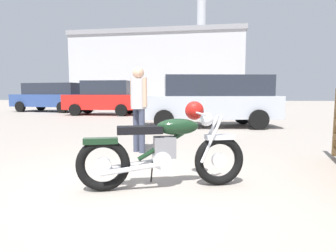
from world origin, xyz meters
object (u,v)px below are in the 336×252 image
object	(u,v)px
white_estate_far	(52,96)
bystander	(139,101)
pale_sedan_back	(210,99)
vintage_motorcycle	(167,148)
blue_hatchback_right	(105,97)

from	to	relation	value
white_estate_far	bystander	bearing A→B (deg)	135.18
bystander	pale_sedan_back	bearing A→B (deg)	-159.93
vintage_motorcycle	blue_hatchback_right	xyz separation A→B (m)	(-4.72, 11.55, 0.43)
bystander	white_estate_far	world-z (taller)	white_estate_far
vintage_motorcycle	blue_hatchback_right	size ratio (longest dim) A/B	0.52
vintage_motorcycle	bystander	xyz separation A→B (m)	(-0.81, 2.09, 0.53)
blue_hatchback_right	vintage_motorcycle	bearing A→B (deg)	112.32
vintage_motorcycle	white_estate_far	bearing A→B (deg)	106.61
vintage_motorcycle	white_estate_far	size ratio (longest dim) A/B	0.41
blue_hatchback_right	white_estate_far	distance (m)	4.64
pale_sedan_back	blue_hatchback_right	bearing A→B (deg)	-50.68
vintage_motorcycle	blue_hatchback_right	bearing A→B (deg)	96.09
vintage_motorcycle	pale_sedan_back	xyz separation A→B (m)	(0.68, 6.70, 0.45)
vintage_motorcycle	bystander	bearing A→B (deg)	95.09
vintage_motorcycle	bystander	size ratio (longest dim) A/B	1.22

